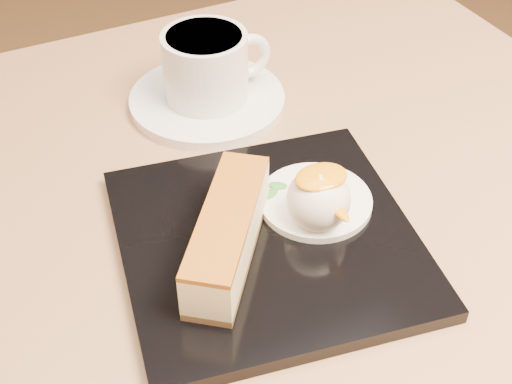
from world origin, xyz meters
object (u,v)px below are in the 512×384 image
table (262,384)px  coffee_cup (207,65)px  cheesecake (228,234)px  ice_cream_scoop (318,200)px  saucer (207,100)px  dessert_plate (267,241)px

table → coffee_cup: coffee_cup is taller
cheesecake → ice_cream_scoop: bearing=-52.6°
table → saucer: 0.27m
dessert_plate → ice_cream_scoop: size_ratio=4.50×
ice_cream_scoop → coffee_cup: 0.20m
saucer → cheesecake: bearing=-108.9°
dessert_plate → cheesecake: bearing=-171.9°
saucer → coffee_cup: coffee_cup is taller
table → saucer: size_ratio=5.33×
table → coffee_cup: 0.30m
table → dessert_plate: dessert_plate is taller
cheesecake → coffee_cup: coffee_cup is taller
cheesecake → ice_cream_scoop: (0.08, 0.00, 0.00)m
table → ice_cream_scoop: 0.20m
saucer → coffee_cup: bearing=-0.9°
saucer → coffee_cup: size_ratio=1.40×
ice_cream_scoop → coffee_cup: size_ratio=0.46×
table → saucer: bearing=77.8°
dessert_plate → saucer: dessert_plate is taller
saucer → coffee_cup: (0.00, -0.00, 0.04)m
table → ice_cream_scoop: bearing=12.5°
dessert_plate → ice_cream_scoop: 0.05m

